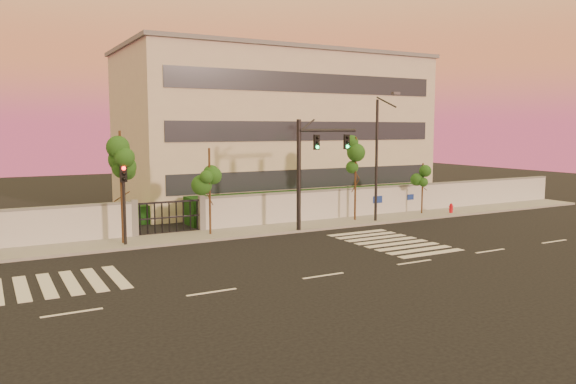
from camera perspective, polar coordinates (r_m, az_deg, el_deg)
name	(u,v)px	position (r m, az deg, el deg)	size (l,w,h in m)	color
ground	(323,276)	(23.96, 3.61, -8.50)	(120.00, 120.00, 0.00)	black
sidewalk	(227,233)	(33.08, -6.18, -4.21)	(60.00, 3.00, 0.15)	gray
perimeter_wall	(219,213)	(34.32, -7.00, -2.15)	(60.00, 0.36, 2.20)	silver
hedge_row	(219,210)	(37.26, -7.04, -1.86)	(41.00, 4.25, 1.80)	black
institutional_building	(274,129)	(46.73, -1.45, 6.43)	(24.40, 12.40, 12.25)	beige
road_markings	(252,261)	(26.43, -3.72, -7.05)	(57.00, 7.62, 0.02)	silver
street_tree_c	(121,162)	(30.65, -16.61, 2.98)	(1.62, 1.29, 6.07)	#382314
street_tree_d	(210,172)	(32.24, -7.96, 2.06)	(1.49, 1.19, 5.08)	#382314
street_tree_e	(356,160)	(37.18, 6.90, 3.28)	(1.62, 1.29, 5.64)	#382314
street_tree_f	(423,177)	(41.03, 13.52, 1.50)	(1.34, 1.07, 3.75)	#382314
traffic_signal_main	(311,161)	(33.53, 2.37, 3.16)	(4.25, 0.48, 6.72)	black
traffic_signal_secondary	(124,193)	(30.28, -16.33, -0.14)	(0.35, 0.34, 4.47)	black
streetlight_east	(378,154)	(36.90, 9.15, 3.85)	(0.50, 2.02, 8.42)	black
fire_hydrant	(451,209)	(42.03, 16.23, -1.68)	(0.32, 0.31, 0.83)	red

